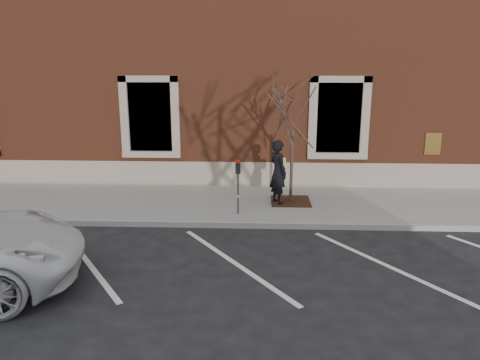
{
  "coord_description": "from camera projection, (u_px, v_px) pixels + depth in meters",
  "views": [
    {
      "loc": [
        0.49,
        -11.35,
        4.21
      ],
      "look_at": [
        0.0,
        0.6,
        1.1
      ],
      "focal_mm": 35.0,
      "sensor_mm": 36.0,
      "label": 1
    }
  ],
  "objects": [
    {
      "name": "man",
      "position": [
        278.0,
        172.0,
        13.3
      ],
      "size": [
        0.72,
        0.81,
        1.86
      ],
      "primitive_type": "imported",
      "rotation": [
        0.0,
        0.0,
        2.08
      ],
      "color": "black",
      "rests_on": "sidewalk_near"
    },
    {
      "name": "sapling",
      "position": [
        293.0,
        110.0,
        13.03
      ],
      "size": [
        2.3,
        2.3,
        3.83
      ],
      "color": "#3F3326",
      "rests_on": "sidewalk_near"
    },
    {
      "name": "tree_grate",
      "position": [
        291.0,
        201.0,
        13.7
      ],
      "size": [
        1.14,
        1.14,
        0.03
      ],
      "primitive_type": "cube",
      "color": "#392212",
      "rests_on": "sidewalk_near"
    },
    {
      "name": "curb_near",
      "position": [
        239.0,
        225.0,
        11.99
      ],
      "size": [
        40.0,
        0.12,
        0.15
      ],
      "primitive_type": "cube",
      "color": "#9E9E99",
      "rests_on": "ground"
    },
    {
      "name": "building_civic",
      "position": [
        247.0,
        64.0,
        18.54
      ],
      "size": [
        40.0,
        8.62,
        8.0
      ],
      "color": "brown",
      "rests_on": "ground"
    },
    {
      "name": "ground",
      "position": [
        239.0,
        227.0,
        12.06
      ],
      "size": [
        120.0,
        120.0,
        0.0
      ],
      "primitive_type": "plane",
      "color": "#28282B",
      "rests_on": "ground"
    },
    {
      "name": "parking_stripes",
      "position": [
        235.0,
        263.0,
        9.93
      ],
      "size": [
        28.0,
        4.4,
        0.01
      ],
      "primitive_type": null,
      "color": "silver",
      "rests_on": "ground"
    },
    {
      "name": "sidewalk_near",
      "position": [
        242.0,
        204.0,
        13.73
      ],
      "size": [
        40.0,
        3.5,
        0.15
      ],
      "primitive_type": "cube",
      "color": "#9C9893",
      "rests_on": "ground"
    },
    {
      "name": "parking_meter",
      "position": [
        238.0,
        177.0,
        12.38
      ],
      "size": [
        0.13,
        0.1,
        1.48
      ],
      "rotation": [
        0.0,
        0.0,
        -0.25
      ],
      "color": "#595B60",
      "rests_on": "sidewalk_near"
    }
  ]
}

